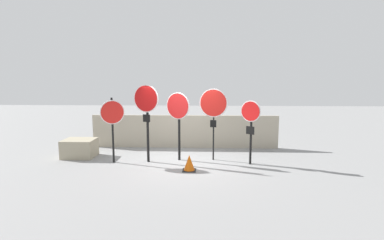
% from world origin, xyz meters
% --- Properties ---
extents(ground_plane, '(40.00, 40.00, 0.00)m').
position_xyz_m(ground_plane, '(0.00, 0.00, 0.00)').
color(ground_plane, gray).
extents(fence_back, '(7.36, 0.12, 1.30)m').
position_xyz_m(fence_back, '(0.00, 1.98, 0.65)').
color(fence_back, '#A89E89').
rests_on(fence_back, ground).
extents(stop_sign_0, '(0.72, 0.35, 2.14)m').
position_xyz_m(stop_sign_0, '(-2.19, -0.27, 1.51)').
color(stop_sign_0, black).
rests_on(stop_sign_0, ground).
extents(stop_sign_1, '(0.84, 0.33, 2.55)m').
position_xyz_m(stop_sign_1, '(-1.09, -0.15, 1.80)').
color(stop_sign_1, black).
rests_on(stop_sign_1, ground).
extents(stop_sign_2, '(0.79, 0.46, 2.29)m').
position_xyz_m(stop_sign_2, '(-0.09, 0.12, 1.62)').
color(stop_sign_2, black).
rests_on(stop_sign_2, ground).
extents(stop_sign_3, '(0.91, 0.28, 2.41)m').
position_xyz_m(stop_sign_3, '(1.07, 0.17, 1.82)').
color(stop_sign_3, black).
rests_on(stop_sign_3, ground).
extents(stop_sign_4, '(0.57, 0.40, 2.06)m').
position_xyz_m(stop_sign_4, '(2.24, -0.29, 1.45)').
color(stop_sign_4, black).
rests_on(stop_sign_4, ground).
extents(traffic_cone_0, '(0.40, 0.40, 0.48)m').
position_xyz_m(traffic_cone_0, '(0.33, -1.01, 0.24)').
color(traffic_cone_0, black).
rests_on(traffic_cone_0, ground).
extents(storage_crate, '(1.07, 0.88, 0.63)m').
position_xyz_m(storage_crate, '(-3.60, 0.39, 0.32)').
color(storage_crate, '#9E937A').
rests_on(storage_crate, ground).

